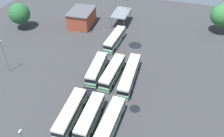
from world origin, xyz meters
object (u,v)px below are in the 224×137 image
(bus_row2_slot2, at_px, (115,39))
(bus_row0_slot2, at_px, (71,113))
(bus_row1_slot0, at_px, (130,75))
(lamp_post_far_corner, at_px, (5,55))
(bus_row0_slot0, at_px, (110,122))
(bus_row1_slot1, at_px, (113,72))
(lamp_post_near_entrance, at_px, (127,9))
(bus_row1_slot2, at_px, (97,69))
(depot_building, at_px, (82,18))
(bus_row0_slot1, at_px, (90,116))
(maintenance_shelter, at_px, (121,13))
(tree_north_edge, at_px, (222,15))
(tree_east_edge, at_px, (19,14))

(bus_row2_slot2, bearing_deg, bus_row0_slot2, 179.94)
(bus_row1_slot0, height_order, lamp_post_far_corner, lamp_post_far_corner)
(bus_row0_slot0, xyz_separation_m, bus_row1_slot0, (15.13, -0.04, 0.00))
(bus_row1_slot1, xyz_separation_m, lamp_post_near_entrance, (31.51, 4.60, 2.72))
(bus_row1_slot2, relative_size, depot_building, 1.04)
(bus_row0_slot2, distance_m, bus_row1_slot1, 15.79)
(bus_row0_slot0, relative_size, depot_building, 1.08)
(bus_row1_slot0, bearing_deg, bus_row0_slot1, 163.88)
(bus_row0_slot1, xyz_separation_m, bus_row2_slot2, (29.99, 4.05, 0.00))
(bus_row1_slot2, relative_size, maintenance_shelter, 1.20)
(bus_row0_slot0, distance_m, bus_row1_slot2, 17.28)
(bus_row0_slot0, distance_m, bus_row1_slot1, 15.69)
(bus_row2_slot2, distance_m, tree_north_edge, 34.38)
(bus_row2_slot2, relative_size, lamp_post_far_corner, 1.33)
(bus_row1_slot1, bearing_deg, lamp_post_near_entrance, 8.31)
(bus_row0_slot1, relative_size, tree_east_edge, 1.27)
(bus_row1_slot1, bearing_deg, bus_row2_slot2, 14.94)
(bus_row0_slot0, relative_size, bus_row0_slot2, 0.97)
(depot_building, distance_m, tree_north_edge, 44.87)
(bus_row0_slot0, distance_m, bus_row0_slot1, 4.25)
(bus_row1_slot2, relative_size, bus_row2_slot2, 0.93)
(bus_row1_slot1, bearing_deg, bus_row1_slot0, -89.70)
(bus_row1_slot1, relative_size, maintenance_shelter, 1.30)
(maintenance_shelter, bearing_deg, lamp_post_near_entrance, -26.81)
(bus_row1_slot1, bearing_deg, bus_row0_slot0, -164.31)
(bus_row0_slot2, distance_m, bus_row2_slot2, 30.43)
(bus_row2_slot2, relative_size, depot_building, 1.12)
(bus_row1_slot1, height_order, lamp_post_far_corner, lamp_post_far_corner)
(bus_row0_slot1, bearing_deg, bus_row0_slot0, -94.06)
(tree_east_edge, bearing_deg, bus_row2_slot2, -90.66)
(bus_row1_slot2, height_order, bus_row2_slot2, same)
(lamp_post_near_entrance, relative_size, tree_north_edge, 0.85)
(bus_row1_slot0, height_order, bus_row1_slot2, same)
(bus_row0_slot2, distance_m, lamp_post_near_entrance, 46.84)
(tree_north_edge, height_order, tree_east_edge, tree_north_edge)
(bus_row1_slot0, xyz_separation_m, bus_row1_slot2, (-0.01, 8.42, -0.00))
(bus_row0_slot2, relative_size, tree_north_edge, 1.25)
(bus_row2_slot2, bearing_deg, tree_east_edge, 89.34)
(bus_row1_slot0, bearing_deg, depot_building, 43.74)
(bus_row1_slot1, bearing_deg, tree_east_edge, 66.93)
(bus_row1_slot0, height_order, lamp_post_near_entrance, lamp_post_near_entrance)
(bus_row1_slot2, bearing_deg, bus_row2_slot2, -0.29)
(bus_row1_slot0, height_order, maintenance_shelter, maintenance_shelter)
(bus_row0_slot1, xyz_separation_m, lamp_post_far_corner, (9.26, 26.18, 3.16))
(bus_row1_slot0, bearing_deg, bus_row0_slot0, 179.84)
(bus_row0_slot1, xyz_separation_m, bus_row0_slot2, (-0.44, 4.08, 0.00))
(lamp_post_far_corner, bearing_deg, bus_row2_slot2, -46.88)
(bus_row2_slot2, height_order, maintenance_shelter, maintenance_shelter)
(maintenance_shelter, xyz_separation_m, lamp_post_far_corner, (-34.25, 20.16, 0.99))
(bus_row1_slot0, xyz_separation_m, bus_row1_slot1, (-0.02, 4.29, -0.00))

